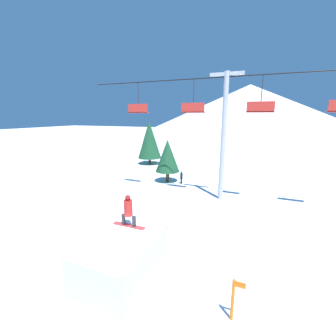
{
  "coord_description": "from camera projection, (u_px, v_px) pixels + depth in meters",
  "views": [
    {
      "loc": [
        4.54,
        -6.24,
        6.54
      ],
      "look_at": [
        -0.01,
        4.89,
        3.71
      ],
      "focal_mm": 24.0,
      "sensor_mm": 36.0,
      "label": 1
    }
  ],
  "objects": [
    {
      "name": "chairlift",
      "position": [
        224.0,
        122.0,
        16.64
      ],
      "size": [
        22.66,
        0.44,
        9.6
      ],
      "color": "#B2B2B7",
      "rests_on": "ground_plane"
    },
    {
      "name": "distant_skier",
      "position": [
        181.0,
        177.0,
        21.89
      ],
      "size": [
        0.24,
        0.24,
        1.23
      ],
      "color": "black",
      "rests_on": "ground_plane"
    },
    {
      "name": "snow_ramp",
      "position": [
        122.0,
        262.0,
        8.73
      ],
      "size": [
        2.4,
        3.45,
        1.91
      ],
      "color": "white",
      "rests_on": "ground_plane"
    },
    {
      "name": "ground_plane",
      "position": [
        121.0,
        286.0,
        8.79
      ],
      "size": [
        220.0,
        220.0,
        0.0
      ],
      "primitive_type": "plane",
      "color": "white"
    },
    {
      "name": "trail_marker",
      "position": [
        233.0,
        299.0,
        7.19
      ],
      "size": [
        0.41,
        0.1,
        1.5
      ],
      "color": "orange",
      "rests_on": "ground_plane"
    },
    {
      "name": "snowboarder",
      "position": [
        128.0,
        211.0,
        9.46
      ],
      "size": [
        1.49,
        0.35,
        1.4
      ],
      "color": "#B22D2D",
      "rests_on": "snow_ramp"
    },
    {
      "name": "pine_tree_far",
      "position": [
        149.0,
        140.0,
        30.38
      ],
      "size": [
        3.16,
        3.16,
        5.85
      ],
      "color": "#4C3823",
      "rests_on": "ground_plane"
    },
    {
      "name": "pine_tree_near",
      "position": [
        168.0,
        156.0,
        22.22
      ],
      "size": [
        2.38,
        2.38,
        4.24
      ],
      "color": "#4C3823",
      "rests_on": "ground_plane"
    },
    {
      "name": "mountain_ridge",
      "position": [
        249.0,
        110.0,
        78.6
      ],
      "size": [
        76.87,
        76.87,
        16.86
      ],
      "color": "silver",
      "rests_on": "ground_plane"
    }
  ]
}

